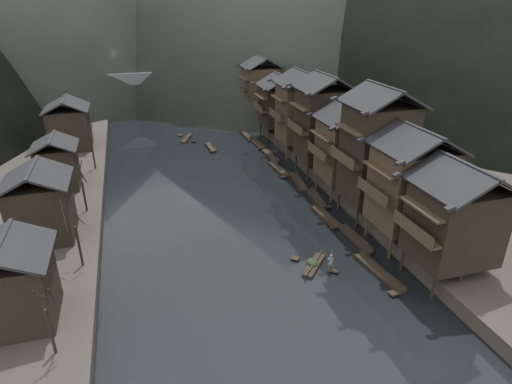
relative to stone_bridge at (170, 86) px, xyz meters
name	(u,v)px	position (x,y,z in m)	size (l,w,h in m)	color
water	(250,263)	(0.00, -72.00, -5.11)	(300.00, 300.00, 0.00)	black
right_bank	(361,126)	(35.00, -32.00, -4.21)	(40.00, 200.00, 1.80)	#2D2823
stilt_houses	(329,121)	(17.28, -52.82, 3.68)	(9.00, 67.60, 16.44)	black
left_houses	(52,165)	(-20.50, -51.88, 0.55)	(8.10, 53.20, 8.73)	black
bare_trees	(76,178)	(-17.00, -58.17, 0.98)	(3.72, 42.09, 7.43)	black
moored_sampans	(293,181)	(11.99, -53.33, -4.91)	(3.09, 56.04, 0.47)	black
midriver_boats	(196,127)	(2.83, -20.42, -4.91)	(9.76, 34.97, 0.45)	black
stone_bridge	(170,86)	(0.00, 0.00, 0.00)	(40.00, 6.00, 9.00)	#4C4C4F
hero_sampan	(314,265)	(6.10, -74.44, -4.91)	(3.95, 4.22, 0.43)	black
cargo_heap	(312,259)	(5.95, -74.28, -4.35)	(1.09, 1.42, 0.65)	black
boatman	(331,260)	(7.26, -75.72, -3.76)	(0.67, 0.44, 1.84)	#5D5D5F
bamboo_pole	(335,236)	(7.46, -75.72, -1.04)	(0.06, 0.06, 4.06)	#8C7A51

